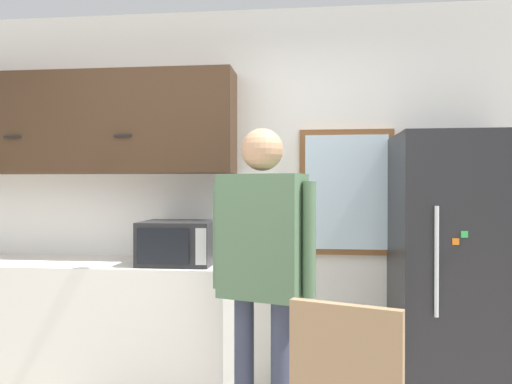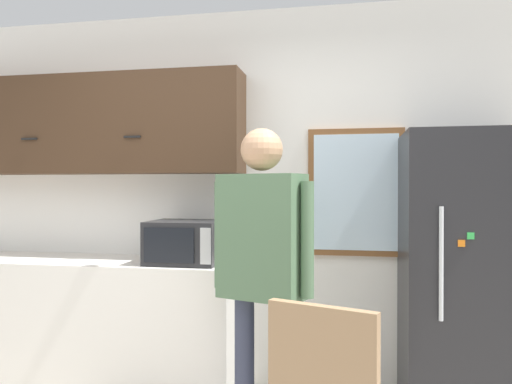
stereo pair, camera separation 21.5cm
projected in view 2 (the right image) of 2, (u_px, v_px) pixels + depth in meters
back_wall at (241, 198)px, 3.63m from camera, size 6.00×0.06×2.70m
counter at (82, 324)px, 3.52m from camera, size 2.25×0.59×0.92m
upper_cabinets at (92, 126)px, 3.65m from camera, size 2.25×0.33×0.71m
microwave at (186, 242)px, 3.34m from camera, size 0.47×0.43×0.28m
person at (262, 251)px, 2.72m from camera, size 0.58×0.36×1.75m
refrigerator at (466, 279)px, 2.99m from camera, size 0.73×0.71×1.76m
window at (356, 192)px, 3.44m from camera, size 0.65×0.05×0.88m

